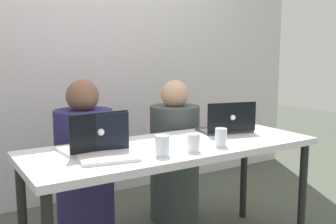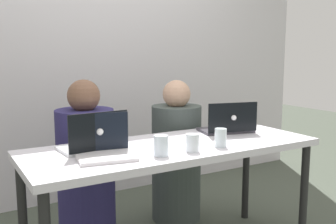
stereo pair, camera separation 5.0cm
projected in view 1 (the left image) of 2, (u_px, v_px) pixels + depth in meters
back_wall at (88, 41)px, 3.31m from camera, size 4.50×0.10×2.69m
desk at (174, 156)px, 2.27m from camera, size 1.70×0.64×0.73m
person_on_left at (85, 171)px, 2.57m from camera, size 0.41×0.41×1.08m
person_on_right at (175, 158)px, 2.94m from camera, size 0.40×0.40×1.05m
laptop_front_left at (106, 148)px, 1.98m from camera, size 0.32×0.27×0.22m
laptop_back_right at (227, 126)px, 2.59m from camera, size 0.38×0.29×0.21m
laptop_back_left at (94, 142)px, 2.10m from camera, size 0.35×0.27×0.22m
water_glass_right at (221, 139)px, 2.20m from camera, size 0.07×0.07×0.10m
water_glass_left at (162, 147)px, 2.01m from camera, size 0.08×0.08×0.11m
water_glass_center at (194, 144)px, 2.10m from camera, size 0.07×0.07×0.10m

